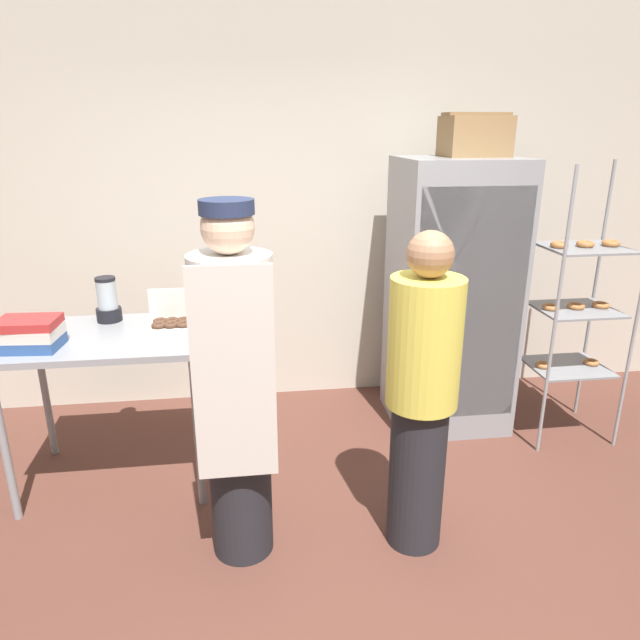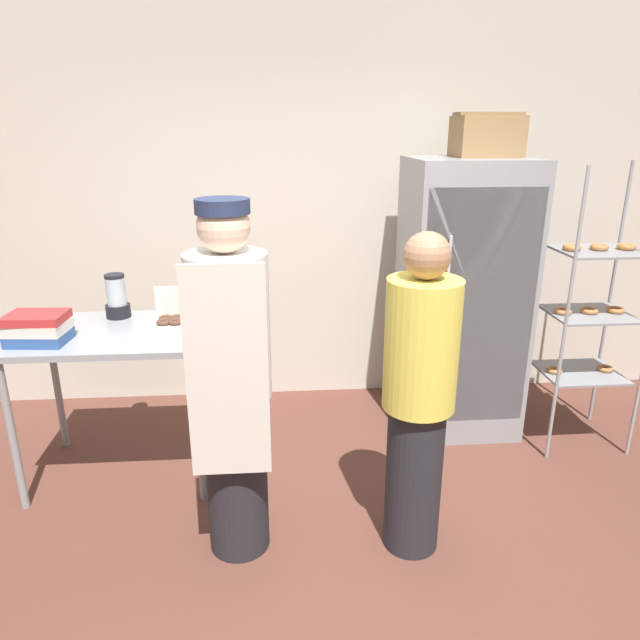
% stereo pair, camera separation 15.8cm
% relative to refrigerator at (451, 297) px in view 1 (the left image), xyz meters
% --- Properties ---
extents(ground_plane, '(14.00, 14.00, 0.00)m').
position_rel_refrigerator_xyz_m(ground_plane, '(-0.93, -1.65, -0.92)').
color(ground_plane, brown).
extents(back_wall, '(6.40, 0.12, 2.95)m').
position_rel_refrigerator_xyz_m(back_wall, '(-0.93, 0.64, 0.55)').
color(back_wall, beige).
rests_on(back_wall, ground_plane).
extents(refrigerator, '(0.78, 0.71, 1.85)m').
position_rel_refrigerator_xyz_m(refrigerator, '(0.00, 0.00, 0.00)').
color(refrigerator, gray).
rests_on(refrigerator, ground_plane).
extents(baking_rack, '(0.56, 0.49, 1.83)m').
position_rel_refrigerator_xyz_m(baking_rack, '(0.74, -0.29, -0.00)').
color(baking_rack, '#93969B').
rests_on(baking_rack, ground_plane).
extents(prep_counter, '(1.08, 0.74, 0.92)m').
position_rel_refrigerator_xyz_m(prep_counter, '(-2.19, -0.46, -0.11)').
color(prep_counter, gray).
rests_on(prep_counter, ground_plane).
extents(donut_box, '(0.27, 0.19, 0.24)m').
position_rel_refrigerator_xyz_m(donut_box, '(-1.82, -0.48, 0.05)').
color(donut_box, silver).
rests_on(donut_box, prep_counter).
extents(blender_pitcher, '(0.15, 0.15, 0.27)m').
position_rel_refrigerator_xyz_m(blender_pitcher, '(-2.22, -0.21, 0.12)').
color(blender_pitcher, black).
rests_on(blender_pitcher, prep_counter).
extents(binder_stack, '(0.32, 0.24, 0.17)m').
position_rel_refrigerator_xyz_m(binder_stack, '(-2.53, -0.63, 0.08)').
color(binder_stack, '#2D5193').
rests_on(binder_stack, prep_counter).
extents(cardboard_storage_box, '(0.41, 0.32, 0.27)m').
position_rel_refrigerator_xyz_m(cardboard_storage_box, '(0.10, 0.06, 1.05)').
color(cardboard_storage_box, '#937047').
rests_on(cardboard_storage_box, refrigerator).
extents(person_baker, '(0.37, 0.39, 1.75)m').
position_rel_refrigerator_xyz_m(person_baker, '(-1.46, -1.19, -0.01)').
color(person_baker, '#232328').
rests_on(person_baker, ground_plane).
extents(person_customer, '(0.34, 0.34, 1.61)m').
position_rel_refrigerator_xyz_m(person_customer, '(-0.59, -1.24, -0.10)').
color(person_customer, '#232328').
rests_on(person_customer, ground_plane).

